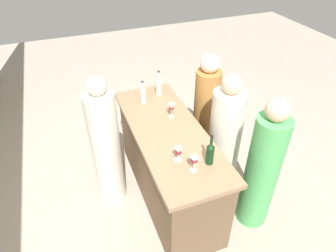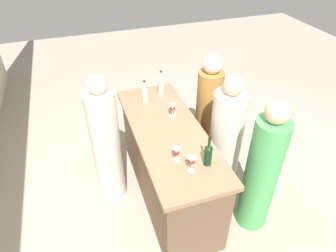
# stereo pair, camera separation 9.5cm
# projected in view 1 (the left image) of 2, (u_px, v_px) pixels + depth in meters

# --- Properties ---
(ground_plane) EXTENTS (12.00, 12.00, 0.00)m
(ground_plane) POSITION_uv_depth(u_px,v_px,m) (168.00, 192.00, 3.67)
(ground_plane) COLOR #9E9384
(bar_counter) EXTENTS (1.90, 0.71, 0.97)m
(bar_counter) POSITION_uv_depth(u_px,v_px,m) (168.00, 163.00, 3.38)
(bar_counter) COLOR brown
(bar_counter) RESTS_ON ground
(wine_bottle_leftmost_dark_green) EXTENTS (0.07, 0.07, 0.31)m
(wine_bottle_leftmost_dark_green) POSITION_uv_depth(u_px,v_px,m) (210.00, 153.00, 2.63)
(wine_bottle_leftmost_dark_green) COLOR black
(wine_bottle_leftmost_dark_green) RESTS_ON bar_counter
(wine_bottle_second_left_clear_pale) EXTENTS (0.07, 0.07, 0.27)m
(wine_bottle_second_left_clear_pale) POSITION_uv_depth(u_px,v_px,m) (143.00, 94.00, 3.48)
(wine_bottle_second_left_clear_pale) COLOR #B7C6B2
(wine_bottle_second_left_clear_pale) RESTS_ON bar_counter
(wine_bottle_center_clear_pale) EXTENTS (0.07, 0.07, 0.30)m
(wine_bottle_center_clear_pale) POSITION_uv_depth(u_px,v_px,m) (159.00, 85.00, 3.62)
(wine_bottle_center_clear_pale) COLOR #B7C6B2
(wine_bottle_center_clear_pale) RESTS_ON bar_counter
(wine_glass_near_left) EXTENTS (0.07, 0.07, 0.17)m
(wine_glass_near_left) POSITION_uv_depth(u_px,v_px,m) (172.00, 108.00, 3.22)
(wine_glass_near_left) COLOR white
(wine_glass_near_left) RESTS_ON bar_counter
(wine_glass_near_center) EXTENTS (0.07, 0.07, 0.16)m
(wine_glass_near_center) POSITION_uv_depth(u_px,v_px,m) (194.00, 161.00, 2.55)
(wine_glass_near_center) COLOR white
(wine_glass_near_center) RESTS_ON bar_counter
(wine_glass_near_right) EXTENTS (0.07, 0.07, 0.15)m
(wine_glass_near_right) POSITION_uv_depth(u_px,v_px,m) (178.00, 152.00, 2.67)
(wine_glass_near_right) COLOR white
(wine_glass_near_right) RESTS_ON bar_counter
(person_left_guest) EXTENTS (0.40, 0.40, 1.51)m
(person_left_guest) POSITION_uv_depth(u_px,v_px,m) (206.00, 113.00, 3.81)
(person_left_guest) COLOR #9E6B33
(person_left_guest) RESTS_ON ground
(person_center_guest) EXTENTS (0.41, 0.41, 1.55)m
(person_center_guest) POSITION_uv_depth(u_px,v_px,m) (262.00, 170.00, 2.96)
(person_center_guest) COLOR #4CA559
(person_center_guest) RESTS_ON ground
(person_right_guest) EXTENTS (0.47, 0.47, 1.52)m
(person_right_guest) POSITION_uv_depth(u_px,v_px,m) (224.00, 141.00, 3.37)
(person_right_guest) COLOR beige
(person_right_guest) RESTS_ON ground
(person_server_behind) EXTENTS (0.41, 0.41, 1.59)m
(person_server_behind) POSITION_uv_depth(u_px,v_px,m) (106.00, 147.00, 3.22)
(person_server_behind) COLOR beige
(person_server_behind) RESTS_ON ground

